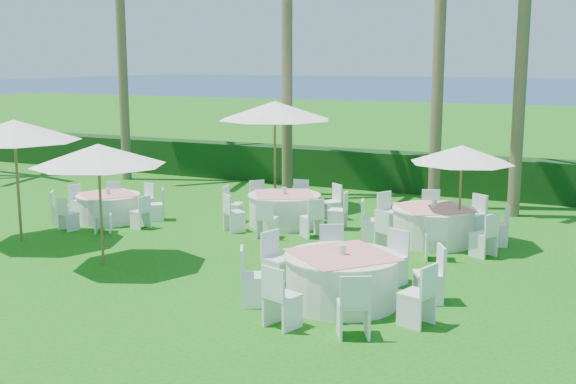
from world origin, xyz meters
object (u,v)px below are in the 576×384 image
object	(u,v)px
banquet_table_c	(342,278)
umbrella_a	(14,130)
banquet_table_f	(433,224)
umbrella_c	(275,111)
umbrella_d	(462,154)
banquet_table_d	(109,207)
umbrella_b	(98,155)
banquet_table_e	(284,209)

from	to	relation	value
banquet_table_c	umbrella_a	xyz separation A→B (m)	(-8.12, 0.93, 2.06)
banquet_table_f	umbrella_a	size ratio (longest dim) A/B	1.11
umbrella_c	umbrella_d	world-z (taller)	umbrella_c
umbrella_a	umbrella_d	size ratio (longest dim) A/B	1.28
banquet_table_d	umbrella_d	size ratio (longest dim) A/B	1.24
banquet_table_c	umbrella_d	size ratio (longest dim) A/B	1.49
banquet_table_c	banquet_table_f	size ratio (longest dim) A/B	1.05
umbrella_b	umbrella_d	distance (m)	7.64
banquet_table_c	banquet_table_e	bearing A→B (deg)	124.70
banquet_table_f	umbrella_a	xyz separation A→B (m)	(-8.51, -3.78, 2.08)
banquet_table_f	umbrella_a	bearing A→B (deg)	-156.06
banquet_table_f	umbrella_d	world-z (taller)	umbrella_d
banquet_table_d	banquet_table_e	xyz separation A→B (m)	(4.23, 1.51, 0.05)
banquet_table_c	umbrella_a	bearing A→B (deg)	173.48
banquet_table_d	banquet_table_e	size ratio (longest dim) A/B	0.89
umbrella_a	umbrella_b	size ratio (longest dim) A/B	1.09
umbrella_a	umbrella_b	world-z (taller)	umbrella_a
banquet_table_f	umbrella_c	bearing A→B (deg)	156.71
banquet_table_c	banquet_table_e	world-z (taller)	banquet_table_c
banquet_table_c	umbrella_d	xyz separation A→B (m)	(0.95, 4.75, 1.58)
banquet_table_e	banquet_table_c	bearing A→B (deg)	-55.30
banquet_table_e	umbrella_c	bearing A→B (deg)	121.80
banquet_table_c	banquet_table_d	distance (m)	8.34
umbrella_a	umbrella_c	size ratio (longest dim) A/B	0.91
umbrella_a	banquet_table_d	bearing A→B (deg)	78.55
umbrella_d	umbrella_a	bearing A→B (deg)	-157.16
banquet_table_d	umbrella_a	distance (m)	3.30
umbrella_b	umbrella_a	bearing A→B (deg)	165.98
banquet_table_d	umbrella_c	size ratio (longest dim) A/B	0.88
umbrella_a	banquet_table_f	bearing A→B (deg)	23.94
banquet_table_f	umbrella_c	xyz separation A→B (m)	(-4.99, 2.15, 2.26)
banquet_table_c	umbrella_d	world-z (taller)	umbrella_d
banquet_table_c	umbrella_c	bearing A→B (deg)	123.89
banquet_table_c	banquet_table_f	distance (m)	4.72
umbrella_a	umbrella_c	bearing A→B (deg)	59.36
banquet_table_e	umbrella_b	distance (m)	5.35
banquet_table_d	umbrella_b	world-z (taller)	umbrella_b
banquet_table_c	umbrella_c	world-z (taller)	umbrella_c
umbrella_b	umbrella_c	world-z (taller)	umbrella_c
banquet_table_e	umbrella_c	world-z (taller)	umbrella_c
banquet_table_e	umbrella_b	xyz separation A→B (m)	(-1.80, -4.70, 1.80)
umbrella_d	banquet_table_e	bearing A→B (deg)	177.99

